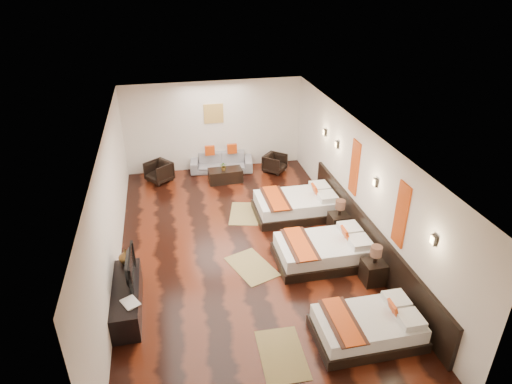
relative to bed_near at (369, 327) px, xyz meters
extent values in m
cube|color=black|center=(-1.69, 3.12, -0.24)|extent=(5.50, 9.50, 0.01)
cube|color=white|center=(-1.69, 3.12, 2.56)|extent=(5.50, 9.50, 0.01)
cube|color=silver|center=(-1.69, 7.87, 1.16)|extent=(5.50, 0.01, 2.80)
cube|color=silver|center=(-4.44, 3.12, 1.16)|extent=(0.01, 9.50, 2.80)
cube|color=silver|center=(1.06, 3.12, 1.16)|extent=(0.01, 9.50, 2.80)
cube|color=black|center=(1.02, 2.32, 0.21)|extent=(0.08, 6.60, 0.90)
cube|color=black|center=(-0.02, 0.00, -0.15)|extent=(1.87, 1.16, 0.20)
cube|color=white|center=(-0.02, 0.00, 0.09)|extent=(1.78, 1.07, 0.27)
cube|color=#C33F0D|center=(0.42, 0.00, 0.33)|extent=(0.14, 0.28, 0.29)
cube|color=#38190F|center=(-0.51, 0.00, 0.23)|extent=(0.49, 1.17, 0.02)
cube|color=#C33F0D|center=(-0.51, 0.00, 0.24)|extent=(0.34, 1.17, 0.02)
cube|color=black|center=(-0.02, 2.33, -0.14)|extent=(2.08, 1.29, 0.22)
cube|color=white|center=(-0.02, 2.33, 0.12)|extent=(1.98, 1.19, 0.30)
cube|color=#C33F0D|center=(0.47, 2.33, 0.39)|extent=(0.15, 0.32, 0.32)
cube|color=#38190F|center=(-0.57, 2.33, 0.28)|extent=(0.54, 1.31, 0.02)
cube|color=#C33F0D|center=(-0.57, 2.33, 0.30)|extent=(0.38, 1.31, 0.02)
cube|color=black|center=(-0.02, 4.42, -0.13)|extent=(2.13, 1.32, 0.22)
cube|color=white|center=(-0.02, 4.42, 0.13)|extent=(2.03, 1.22, 0.30)
cube|color=#C33F0D|center=(0.48, 4.42, 0.41)|extent=(0.16, 0.33, 0.33)
cube|color=#38190F|center=(-0.58, 4.42, 0.29)|extent=(0.56, 1.34, 0.02)
cube|color=#C33F0D|center=(-0.58, 4.42, 0.31)|extent=(0.39, 1.34, 0.02)
cube|color=black|center=(0.75, 1.42, 0.00)|extent=(0.44, 0.44, 0.49)
cylinder|color=black|center=(0.75, 1.42, 0.35)|extent=(0.08, 0.08, 0.20)
cylinder|color=#3F2619|center=(0.75, 1.42, 0.52)|extent=(0.24, 0.24, 0.22)
cube|color=black|center=(0.75, 3.37, 0.01)|extent=(0.45, 0.45, 0.50)
cylinder|color=black|center=(0.75, 3.37, 0.35)|extent=(0.08, 0.08, 0.20)
cylinder|color=#3F2619|center=(0.75, 3.37, 0.53)|extent=(0.24, 0.24, 0.22)
cube|color=olive|center=(-1.60, -0.08, -0.24)|extent=(0.79, 1.23, 0.01)
cube|color=olive|center=(-1.61, 2.43, -0.24)|extent=(1.12, 1.39, 0.01)
cube|color=olive|center=(-1.34, 4.73, -0.24)|extent=(1.02, 1.35, 0.01)
cube|color=black|center=(-4.19, 1.60, 0.03)|extent=(0.50, 1.80, 0.55)
imported|color=black|center=(-4.14, 1.82, 0.59)|extent=(0.15, 0.98, 0.56)
imported|color=black|center=(-4.19, 1.06, 0.32)|extent=(0.39, 0.43, 0.03)
imported|color=brown|center=(-4.19, 2.39, 0.46)|extent=(0.33, 0.33, 0.31)
imported|color=gray|center=(-1.54, 7.57, 0.04)|extent=(2.01, 1.01, 0.56)
imported|color=black|center=(-3.49, 7.20, 0.07)|extent=(0.94, 0.94, 0.62)
imported|color=black|center=(0.09, 7.14, 0.04)|extent=(0.88, 0.88, 0.57)
cube|color=black|center=(-1.54, 6.75, -0.04)|extent=(1.02, 0.54, 0.40)
imported|color=#2D591D|center=(-1.59, 6.72, 0.28)|extent=(0.26, 0.24, 0.25)
cube|color=#D86014|center=(1.04, 1.22, 1.46)|extent=(0.04, 0.40, 1.30)
cube|color=#D86014|center=(1.04, 3.42, 1.46)|extent=(0.04, 0.40, 1.30)
cube|color=black|center=(1.02, 0.12, 1.61)|extent=(0.06, 0.12, 0.18)
cube|color=#FFD18C|center=(0.99, 0.12, 1.61)|extent=(0.02, 0.10, 0.14)
cube|color=black|center=(1.02, 2.32, 1.61)|extent=(0.06, 0.12, 0.18)
cube|color=#FFD18C|center=(0.99, 2.32, 1.61)|extent=(0.02, 0.10, 0.14)
cube|color=black|center=(1.02, 4.52, 1.61)|extent=(0.06, 0.12, 0.18)
cube|color=#FFD18C|center=(0.99, 4.52, 1.61)|extent=(0.02, 0.10, 0.14)
cube|color=black|center=(1.02, 5.42, 1.61)|extent=(0.06, 0.12, 0.18)
cube|color=#FFD18C|center=(0.99, 5.42, 1.61)|extent=(0.02, 0.10, 0.14)
cube|color=#AD873F|center=(-1.69, 7.85, 1.56)|extent=(0.60, 0.04, 0.60)
camera|label=1|loc=(-3.16, -5.31, 5.74)|focal=31.26mm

